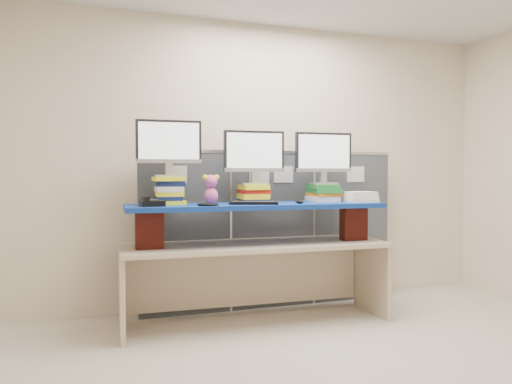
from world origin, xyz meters
name	(u,v)px	position (x,y,z in m)	size (l,w,h in m)	color
room	(374,160)	(0.00, 0.00, 1.40)	(5.00, 4.00, 2.80)	#F1DFC6
cubicle_partition	(273,229)	(0.00, 1.78, 0.77)	(2.60, 0.06, 1.53)	#3C4047
desk	(256,259)	(-0.33, 1.34, 0.56)	(2.34, 0.78, 0.70)	beige
brick_pier_left	(149,230)	(-1.24, 1.33, 0.86)	(0.23, 0.12, 0.31)	maroon
brick_pier_right	(354,223)	(0.58, 1.24, 0.86)	(0.23, 0.12, 0.31)	maroon
blue_board	(256,206)	(-0.33, 1.34, 1.03)	(2.22, 0.56, 0.04)	navy
book_stack_left	(169,191)	(-1.06, 1.49, 1.17)	(0.27, 0.30, 0.23)	#FFFE22
book_stack_center	(254,194)	(-0.31, 1.45, 1.13)	(0.27, 0.29, 0.16)	#111E4C
book_stack_right	(323,193)	(0.36, 1.42, 1.13)	(0.28, 0.32, 0.16)	silver
monitor_left	(169,145)	(-1.06, 1.49, 1.55)	(0.55, 0.17, 0.48)	#9A9A9F
monitor_center	(254,154)	(-0.30, 1.45, 1.48)	(0.55, 0.17, 0.48)	#9A9A9F
monitor_right	(324,155)	(0.37, 1.42, 1.48)	(0.55, 0.17, 0.48)	#9A9A9F
keyboard	(254,203)	(-0.39, 1.23, 1.06)	(0.43, 0.27, 0.03)	black
mouse	(299,202)	(0.02, 1.20, 1.07)	(0.06, 0.11, 0.04)	black
desk_phone	(151,203)	(-1.23, 1.28, 1.08)	(0.19, 0.18, 0.08)	black
headset	(208,204)	(-0.79, 1.21, 1.06)	(0.17, 0.17, 0.02)	black
plush_toy	(211,189)	(-0.71, 1.41, 1.18)	(0.15, 0.11, 0.25)	#E0559D
binder_stack	(361,197)	(0.64, 1.21, 1.09)	(0.28, 0.23, 0.10)	white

